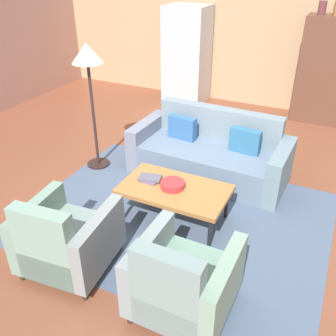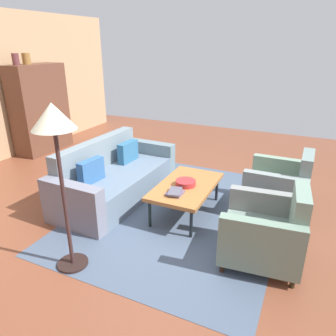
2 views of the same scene
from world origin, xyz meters
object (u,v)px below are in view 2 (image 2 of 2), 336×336
couch (113,179)px  armchair_left (268,233)px  floor_lamp (55,133)px  armchair_right (281,188)px  book_stack (175,192)px  vase_round (26,59)px  coffee_table (186,187)px  vase_tall (16,59)px  fruit_bowl (186,183)px  cabinet (40,109)px

couch → armchair_left: armchair_left is taller
armchair_left → floor_lamp: floor_lamp is taller
armchair_right → book_stack: armchair_right is taller
vase_round → armchair_left: bearing=-108.9°
book_stack → vase_round: 4.31m
couch → vase_round: size_ratio=10.00×
coffee_table → vase_tall: vase_tall is taller
coffee_table → fruit_bowl: 0.08m
armchair_left → armchair_right: same height
armchair_left → fruit_bowl: armchair_left is taller
floor_lamp → armchair_right: bearing=-40.8°
fruit_bowl → floor_lamp: 1.92m
fruit_bowl → floor_lamp: size_ratio=0.16×
coffee_table → vase_round: size_ratio=5.64×
armchair_right → vase_tall: (0.26, 4.99, 1.56)m
couch → floor_lamp: 1.99m
vase_round → coffee_table: bearing=-106.2°
armchair_right → floor_lamp: 3.03m
fruit_bowl → vase_round: bearing=73.5°
armchair_right → floor_lamp: floor_lamp is taller
book_stack → cabinet: (1.58, 3.80, 0.45)m
couch → cabinet: 2.99m
vase_tall → book_stack: bearing=-107.3°
book_stack → coffee_table: bearing=-4.5°
armchair_left → fruit_bowl: bearing=58.5°
vase_tall → floor_lamp: (-2.39, -3.15, -0.46)m
vase_tall → vase_round: same height
book_stack → floor_lamp: floor_lamp is taller
armchair_right → couch: bearing=104.7°
coffee_table → armchair_left: armchair_left is taller
couch → armchair_right: size_ratio=2.42×
cabinet → fruit_bowl: bearing=-108.6°
book_stack → vase_tall: bearing=72.7°
vase_round → armchair_right: bearing=-95.9°
fruit_bowl → vase_tall: (0.89, 3.82, 1.45)m
coffee_table → book_stack: 0.33m
fruit_bowl → cabinet: size_ratio=0.15×
couch → vase_round: (1.11, 2.64, 1.62)m
book_stack → vase_round: size_ratio=1.32×
couch → fruit_bowl: bearing=90.6°
vase_tall → vase_round: bearing=0.0°
armchair_left → floor_lamp: (-0.94, 1.84, 1.10)m
book_stack → floor_lamp: 1.70m
couch → coffee_table: couch is taller
couch → book_stack: 1.22m
coffee_table → vase_round: 4.26m
armchair_left → fruit_bowl: 1.30m
floor_lamp → vase_round: bearing=50.0°
couch → book_stack: bearing=76.3°
armchair_left → cabinet: bearing=64.1°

